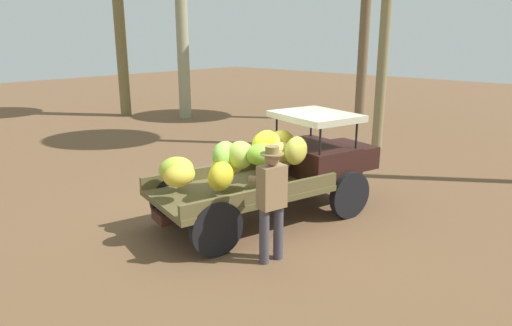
# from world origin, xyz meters

# --- Properties ---
(ground_plane) EXTENTS (60.00, 60.00, 0.00)m
(ground_plane) POSITION_xyz_m (0.00, 0.00, 0.00)
(ground_plane) COLOR brown
(truck) EXTENTS (4.66, 2.63, 1.88)m
(truck) POSITION_xyz_m (0.36, -0.38, 1.00)
(truck) COLOR black
(truck) RESTS_ON ground
(farmer) EXTENTS (0.53, 0.49, 1.78)m
(farmer) POSITION_xyz_m (-1.03, -1.46, 1.02)
(farmer) COLOR #45404C
(farmer) RESTS_ON ground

